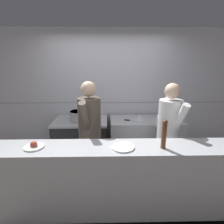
{
  "coord_description": "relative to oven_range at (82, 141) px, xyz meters",
  "views": [
    {
      "loc": [
        -0.0,
        -2.1,
        1.95
      ],
      "look_at": [
        0.06,
        0.74,
        1.15
      ],
      "focal_mm": 28.0,
      "sensor_mm": 36.0,
      "label": 1
    }
  ],
  "objects": [
    {
      "name": "pass_counter",
      "position": [
        0.73,
        -1.33,
        0.05
      ],
      "size": [
        3.34,
        0.45,
        1.0
      ],
      "color": "#B7BABF",
      "rests_on": "ground_plane"
    },
    {
      "name": "chef_head_cook",
      "position": [
        0.25,
        -0.67,
        0.5
      ],
      "size": [
        0.4,
        0.75,
        1.7
      ],
      "rotation": [
        0.0,
        0.0,
        -0.17
      ],
      "color": "black",
      "rests_on": "ground_plane"
    },
    {
      "name": "plated_dish_appetiser",
      "position": [
        0.7,
        -1.36,
        0.56
      ],
      "size": [
        0.27,
        0.27,
        0.02
      ],
      "color": "white",
      "rests_on": "pass_counter"
    },
    {
      "name": "wall_back_tiled",
      "position": [
        0.54,
        0.4,
        0.85
      ],
      "size": [
        8.0,
        0.06,
        2.6
      ],
      "color": "silver",
      "rests_on": "ground_plane"
    },
    {
      "name": "stock_pot",
      "position": [
        -0.03,
        -0.05,
        0.55
      ],
      "size": [
        0.34,
        0.34,
        0.19
      ],
      "color": "#B7BABF",
      "rests_on": "oven_range"
    },
    {
      "name": "pepper_mill",
      "position": [
        1.17,
        -1.37,
        0.73
      ],
      "size": [
        0.06,
        0.06,
        0.35
      ],
      "color": "brown",
      "rests_on": "pass_counter"
    },
    {
      "name": "mixing_bowl_steel",
      "position": [
        1.12,
        -0.04,
        0.5
      ],
      "size": [
        0.26,
        0.26,
        0.1
      ],
      "color": "#B7BABF",
      "rests_on": "prep_counter"
    },
    {
      "name": "oven_range",
      "position": [
        0.0,
        0.0,
        0.0
      ],
      "size": [
        1.02,
        0.71,
        0.89
      ],
      "color": "#232326",
      "rests_on": "ground_plane"
    },
    {
      "name": "chefs_knife",
      "position": [
        0.96,
        -0.1,
        0.46
      ],
      "size": [
        0.33,
        0.14,
        0.02
      ],
      "color": "#B7BABF",
      "rests_on": "prep_counter"
    },
    {
      "name": "chef_sous",
      "position": [
        1.45,
        -0.75,
        0.49
      ],
      "size": [
        0.43,
        0.73,
        1.68
      ],
      "rotation": [
        0.0,
        0.0,
        0.29
      ],
      "color": "black",
      "rests_on": "ground_plane"
    },
    {
      "name": "ground_plane",
      "position": [
        0.54,
        -1.1,
        -0.45
      ],
      "size": [
        14.0,
        14.0,
        0.0
      ],
      "primitive_type": "plane",
      "color": "#6B6056"
    },
    {
      "name": "prep_counter",
      "position": [
        1.26,
        -0.0,
        -0.0
      ],
      "size": [
        1.38,
        0.65,
        0.9
      ],
      "color": "#B7BABF",
      "rests_on": "ground_plane"
    },
    {
      "name": "plated_dish_main",
      "position": [
        -0.34,
        -1.33,
        0.57
      ],
      "size": [
        0.23,
        0.23,
        0.08
      ],
      "color": "white",
      "rests_on": "pass_counter"
    }
  ]
}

